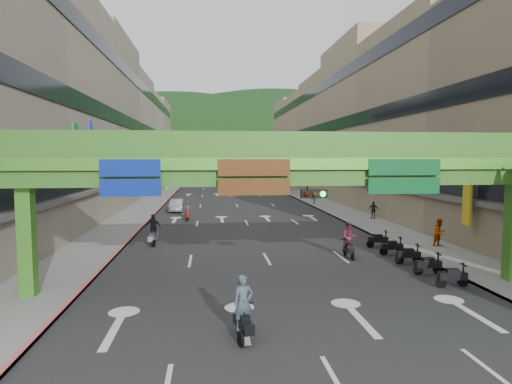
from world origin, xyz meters
TOP-DOWN VIEW (x-y plane):
  - ground at (0.00, 0.00)m, footprint 320.00×320.00m
  - road_slab at (0.00, 50.00)m, footprint 18.00×140.00m
  - sidewalk_left at (-11.00, 50.00)m, footprint 4.00×140.00m
  - sidewalk_right at (11.00, 50.00)m, footprint 4.00×140.00m
  - curb_left at (-9.10, 50.00)m, footprint 0.20×140.00m
  - curb_right at (9.10, 50.00)m, footprint 0.20×140.00m
  - building_row_left at (-18.93, 50.00)m, footprint 12.80×95.00m
  - building_row_right at (18.93, 50.00)m, footprint 12.80×95.00m
  - overpass_near at (0.93, 5.38)m, footprint 28.00×12.27m
  - overpass_far at (0.00, 65.00)m, footprint 28.00×2.20m
  - hill_left at (-15.00, 160.00)m, footprint 168.00×140.00m
  - hill_right at (25.00, 180.00)m, footprint 208.00×176.00m
  - bunting_string at (0.00, 30.00)m, footprint 26.00×0.36m
  - scooter_rider_near at (-2.26, 1.00)m, footprint 0.78×1.58m
  - scooter_rider_mid at (4.90, 11.70)m, footprint 0.95×1.60m
  - scooter_rider_left at (-7.20, 16.69)m, footprint 1.13×1.59m
  - scooter_rider_far at (-5.44, 28.06)m, footprint 0.78×1.60m
  - parked_scooter_row at (7.80, 10.00)m, footprint 1.60×9.35m
  - car_silver at (-7.00, 35.00)m, footprint 1.43×4.04m
  - car_yellow at (2.22, 68.87)m, footprint 1.89×4.30m
  - pedestrian_red at (11.72, 13.69)m, footprint 1.08×0.95m
  - pedestrian_dark at (12.20, 26.45)m, footprint 1.02×0.91m
  - pedestrian_blue at (9.80, 40.00)m, footprint 0.74×0.48m

SIDE VIEW (x-z plane):
  - ground at x=0.00m, z-range 0.00..0.00m
  - hill_left at x=-15.00m, z-range -56.00..56.00m
  - hill_right at x=25.00m, z-range -64.00..64.00m
  - road_slab at x=0.00m, z-range 0.00..0.02m
  - sidewalk_left at x=-11.00m, z-range 0.00..0.15m
  - sidewalk_right at x=11.00m, z-range 0.00..0.15m
  - curb_left at x=-9.10m, z-range 0.00..0.18m
  - curb_right at x=9.10m, z-range 0.00..0.18m
  - parked_scooter_row at x=7.80m, z-range -0.02..1.06m
  - car_silver at x=-7.00m, z-range 0.00..1.33m
  - car_yellow at x=2.22m, z-range 0.00..1.44m
  - pedestrian_blue at x=9.80m, z-range 0.00..1.59m
  - pedestrian_dark at x=12.20m, z-range 0.00..1.66m
  - pedestrian_red at x=11.72m, z-range 0.00..1.84m
  - scooter_rider_far at x=-5.44m, z-range -0.01..1.85m
  - scooter_rider_near at x=-2.26m, z-range -0.06..2.12m
  - scooter_rider_left at x=-7.20m, z-range 0.01..2.19m
  - scooter_rider_mid at x=4.90m, z-range 0.04..2.22m
  - overpass_near at x=0.93m, z-range 1.66..8.76m
  - overpass_far at x=0.00m, z-range 1.85..8.95m
  - bunting_string at x=0.00m, z-range 5.73..6.19m
  - building_row_left at x=-18.93m, z-range -0.04..18.96m
  - building_row_right at x=18.93m, z-range -0.04..18.96m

